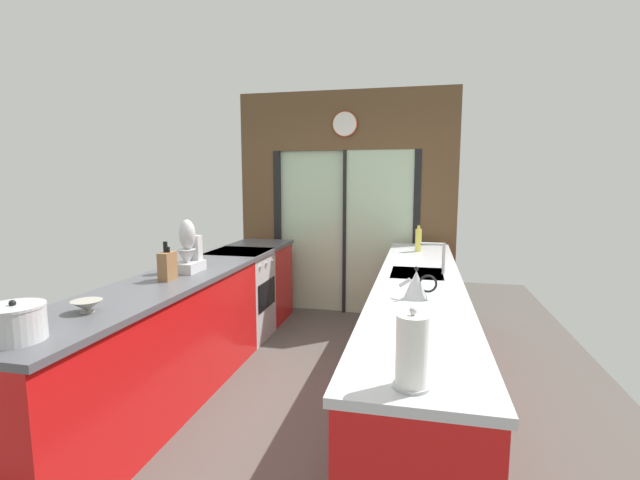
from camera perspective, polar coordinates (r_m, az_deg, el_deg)
ground_plane at (r=4.06m, az=-1.33°, el=-16.43°), size 5.04×7.60×0.02m
back_wall_unit at (r=5.47m, az=3.23°, el=6.41°), size 2.64×0.12×2.70m
left_counter_run at (r=3.80m, az=-16.83°, el=-10.79°), size 0.62×3.80×0.92m
right_counter_run at (r=3.50m, az=12.34°, el=-12.30°), size 0.62×3.80×0.92m
sink_faucet at (r=3.59m, az=14.99°, el=-1.61°), size 0.19×0.02×0.25m
oven_range at (r=4.77m, az=-10.14°, el=-6.92°), size 0.60×0.60×0.92m
mixing_bowl at (r=2.82m, az=-27.63°, el=-7.46°), size 0.17×0.17×0.07m
knife_block at (r=3.45m, az=-18.92°, el=-3.14°), size 0.08×0.14×0.29m
stand_mixer at (r=3.71m, az=-16.41°, el=-1.44°), size 0.17×0.27×0.42m
stock_pot at (r=2.50m, az=-34.46°, el=-8.73°), size 0.27×0.27×0.19m
kettle at (r=2.83m, az=12.21°, el=-5.56°), size 0.24×0.15×0.20m
soap_bottle at (r=4.67m, az=12.45°, el=0.06°), size 0.06×0.06×0.28m
paper_towel_roll at (r=1.65m, az=11.68°, el=-13.82°), size 0.13×0.13×0.29m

